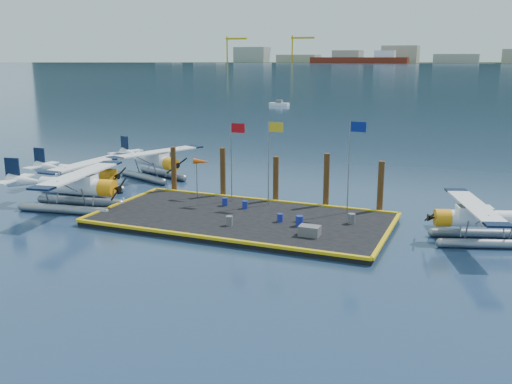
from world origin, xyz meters
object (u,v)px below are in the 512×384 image
Objects in this scene: seaplane_d at (480,221)px; flagpole_red at (234,150)px; drum_0 at (245,205)px; drum_2 at (299,221)px; drum_3 at (229,221)px; flagpole_blue at (352,154)px; piling_2 at (276,181)px; seaplane_b at (85,175)px; seaplane_c at (155,163)px; seaplane_a at (75,189)px; crate at (310,231)px; drum_5 at (225,202)px; piling_4 at (380,189)px; piling_1 at (223,174)px; drum_1 at (280,218)px; drum_4 at (352,219)px; piling_0 at (174,171)px; windsock at (202,163)px; piling_3 at (326,182)px; flagpole_yellow at (271,151)px.

seaplane_d is 17.98m from flagpole_red.
drum_0 is 5.71m from drum_2.
flagpole_blue is at bearing 41.93° from drum_3.
drum_0 is 3.67m from piling_2.
seaplane_d is 15.63× the size of drum_0.
seaplane_b is 7.40m from seaplane_c.
seaplane_a is at bearing -163.00° from drum_0.
drum_3 is 5.54m from crate.
seaplane_d reaches higher than drum_5.
drum_0 is at bearing -160.47° from piling_4.
piling_1 is (9.34, -4.77, 0.56)m from seaplane_c.
seaplane_c is at bearing 150.04° from flagpole_red.
drum_4 is (4.55, 1.42, 0.06)m from drum_1.
piling_0 is (-11.35, 5.51, 1.32)m from drum_1.
piling_1 reaches higher than drum_1.
drum_4 is 8.10m from piling_2.
drum_5 is 0.14× the size of piling_1.
piling_1 is (-6.85, 5.51, 1.42)m from drum_1.
drum_0 is (-15.97, 0.62, -0.71)m from seaplane_d.
drum_5 is at bearing 102.19° from seaplane_a.
piling_1 is (-1.71, 1.60, -2.30)m from flagpole_red.
seaplane_c reaches higher than drum_1.
seaplane_d is 2.36× the size of piling_2.
piling_1 reaches higher than windsock.
flagpole_blue is at bearing -6.01° from piling_0.
seaplane_a is 1.07× the size of seaplane_b.
drum_3 is at bearing 85.04° from seaplane_d.
seaplane_a is 1.76× the size of flagpole_red.
drum_1 is 0.81× the size of drum_2.
piling_0 is (7.24, 2.23, 0.48)m from seaplane_b.
flagpole_red reaches higher than drum_4.
piling_1 is at bearing 180.00° from piling_2.
piling_4 is at bearing 0.00° from piling_0.
piling_3 reaches higher than seaplane_c.
piling_2 is at bearing 109.21° from seaplane_a.
drum_0 is at bearing 99.72° from drum_3.
drum_1 is 9.15m from windsock.
seaplane_a is 1.70× the size of flagpole_yellow.
drum_0 is 0.83× the size of drum_2.
drum_1 is (16.18, -10.28, -0.86)m from seaplane_c.
piling_2 is (-2.35, 5.51, 1.22)m from drum_1.
piling_0 is (-6.21, 1.60, -2.40)m from flagpole_red.
flagpole_yellow is 1.44× the size of piling_3.
drum_4 is 0.17× the size of piling_0.
piling_1 is 4.50m from piling_2.
piling_4 is (2.91, 7.70, 1.28)m from crate.
seaplane_c is 1.62× the size of flagpole_red.
piling_3 reaches higher than drum_4.
piling_1 is at bearing 180.00° from piling_4.
piling_1 reaches higher than piling_4.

